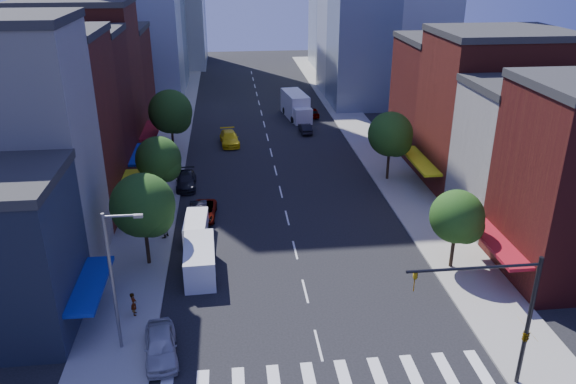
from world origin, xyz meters
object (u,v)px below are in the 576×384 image
Objects in this scene: taxi at (229,138)px; pedestrian_near at (134,304)px; parked_car_rear at (186,181)px; cargo_van_far at (196,229)px; parked_car_second at (199,213)px; pedestrian_far at (163,227)px; parked_car_third at (204,211)px; traffic_car_far at (312,112)px; box_truck at (296,106)px; parked_car_front at (161,345)px; cargo_van_near at (200,261)px; traffic_car_oncoming at (305,128)px.

pedestrian_near reaches higher than taxi.
cargo_van_far is at bearing -84.43° from parked_car_rear.
taxi is (3.00, 21.34, 0.05)m from parked_car_second.
parked_car_third is at bearing 171.37° from pedestrian_far.
cargo_van_far is at bearing 64.57° from traffic_car_far.
traffic_car_far is 2.12× the size of pedestrian_far.
taxi is (4.59, 13.41, 0.07)m from parked_car_rear.
parked_car_third is 0.51× the size of box_truck.
pedestrian_far reaches higher than parked_car_front.
cargo_van_near is 1.23× the size of cargo_van_far.
pedestrian_far is at bearing 175.01° from cargo_van_far.
traffic_car_oncoming is (13.16, 28.60, -0.32)m from cargo_van_far.
traffic_car_oncoming is (10.06, 3.67, -0.14)m from taxi.
parked_car_rear is 29.92m from traffic_car_far.
parked_car_second is 0.90× the size of parked_car_rear.
cargo_van_far reaches higher than pedestrian_near.
box_truck is at bearing 43.79° from taxi.
parked_car_second is 4.32m from pedestrian_far.
cargo_van_far is 1.17× the size of traffic_car_far.
parked_car_front is 1.02× the size of parked_car_third.
parked_car_front is 14.82m from cargo_van_far.
traffic_car_far is (16.76, 24.78, -0.04)m from parked_car_rear.
parked_car_rear is 1.24× the size of traffic_car_far.
parked_car_second is 21.55m from taxi.
cargo_van_far reaches higher than parked_car_third.
traffic_car_oncoming is at bearing -30.27° from pedestrian_near.
cargo_van_near is at bearing -114.11° from box_truck.
traffic_car_far is (2.11, 7.70, 0.03)m from traffic_car_oncoming.
cargo_van_near is (0.01, -9.86, 0.54)m from parked_car_third.
cargo_van_near is at bearing 69.79° from parked_car_front.
parked_car_second is 0.95× the size of parked_car_third.
pedestrian_far is at bearing -98.12° from parked_car_rear.
parked_car_second is 0.77× the size of cargo_van_near.
cargo_van_near is at bearing 67.56° from traffic_car_oncoming.
box_truck is (14.35, 50.95, 0.86)m from parked_car_front.
box_truck is 5.43× the size of pedestrian_near.
traffic_car_far is at bearing 37.74° from taxi.
parked_car_front is 15.15m from pedestrian_far.
cargo_van_far is 39.38m from traffic_car_far.
pedestrian_far is (0.91, 10.83, 0.10)m from pedestrian_near.
cargo_van_far reaches higher than parked_car_second.
box_truck reaches higher than cargo_van_far.
cargo_van_near reaches higher than parked_car_third.
traffic_car_oncoming is 7.68m from box_truck.
parked_car_second is 0.95× the size of cargo_van_far.
parked_car_third is 4.15m from cargo_van_far.
cargo_van_near is 6.91m from pedestrian_far.
traffic_car_far reaches higher than parked_car_third.
pedestrian_near is (-2.15, -22.00, 0.27)m from parked_car_rear.
box_truck reaches higher than pedestrian_near.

